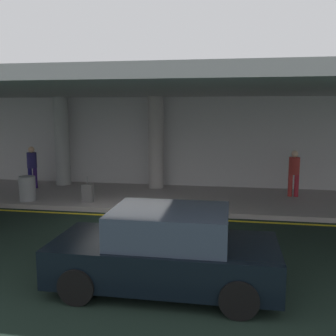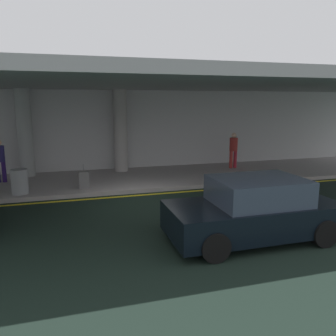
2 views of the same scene
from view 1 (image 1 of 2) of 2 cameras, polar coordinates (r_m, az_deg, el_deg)
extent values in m
plane|color=black|center=(11.47, -6.31, -8.07)|extent=(60.00, 60.00, 0.00)
cube|color=#999192|center=(14.36, -2.92, -4.32)|extent=(26.00, 4.20, 0.15)
cube|color=yellow|center=(12.15, -5.36, -7.09)|extent=(26.00, 0.14, 0.01)
cylinder|color=#959796|center=(16.75, -15.36, 3.81)|extent=(0.61, 0.61, 3.65)
cylinder|color=#999290|center=(15.50, -1.79, 3.75)|extent=(0.61, 0.61, 3.65)
cube|color=gray|center=(13.53, -3.52, 11.41)|extent=(28.00, 13.20, 0.30)
cube|color=#B4B2B3|center=(16.26, -1.25, 3.71)|extent=(26.00, 0.30, 3.80)
cube|color=black|center=(7.31, -0.55, -13.30)|extent=(4.10, 1.80, 0.70)
cube|color=#2D3847|center=(7.08, 0.25, -8.47)|extent=(2.10, 1.60, 0.60)
cylinder|color=black|center=(8.09, 10.27, -12.99)|extent=(0.64, 0.22, 0.64)
cylinder|color=black|center=(6.54, 10.42, -18.45)|extent=(0.64, 0.22, 0.64)
cylinder|color=black|center=(8.48, -8.71, -11.92)|extent=(0.64, 0.22, 0.64)
cylinder|color=black|center=(7.02, -13.25, -16.58)|extent=(0.64, 0.22, 0.64)
cylinder|color=maroon|center=(14.75, 17.56, -2.44)|extent=(0.16, 0.16, 0.82)
cylinder|color=maroon|center=(14.79, 18.40, -2.46)|extent=(0.16, 0.16, 0.82)
cylinder|color=maroon|center=(14.66, 18.11, 0.32)|extent=(0.38, 0.38, 0.62)
sphere|color=beige|center=(14.60, 18.19, 1.99)|extent=(0.24, 0.24, 0.24)
cylinder|color=#14124F|center=(16.54, -19.64, -1.38)|extent=(0.16, 0.16, 0.82)
cylinder|color=#23114D|center=(16.44, -18.98, -1.41)|extent=(0.16, 0.16, 0.82)
cylinder|color=#1E1A4D|center=(16.39, -19.44, 1.08)|extent=(0.38, 0.38, 0.62)
sphere|color=tan|center=(16.34, -19.51, 2.58)|extent=(0.24, 0.24, 0.24)
cube|color=#5F5D5E|center=(13.50, -11.75, -3.65)|extent=(0.36, 0.22, 0.62)
cylinder|color=slate|center=(13.41, -11.81, -1.77)|extent=(0.02, 0.02, 0.28)
cylinder|color=gray|center=(14.28, -20.03, -2.86)|extent=(0.56, 0.56, 0.85)
camera|label=2|loc=(5.33, -82.43, 0.89)|focal=36.41mm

